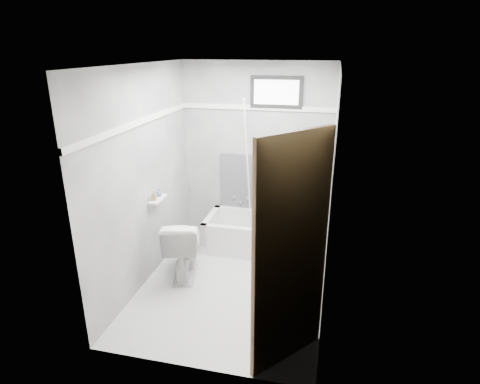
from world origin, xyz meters
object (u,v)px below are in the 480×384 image
(door, at_px, (322,279))
(soap_bottle_b, at_px, (159,192))
(office_chair, at_px, (284,204))
(bathtub, at_px, (262,234))
(soap_bottle_a, at_px, (154,196))
(toilet, at_px, (183,247))

(door, xyz_separation_m, soap_bottle_b, (-1.92, 1.51, -0.04))
(office_chair, xyz_separation_m, door, (0.54, -2.25, 0.35))
(bathtub, distance_m, soap_bottle_b, 1.51)
(bathtub, bearing_deg, door, -69.86)
(office_chair, relative_size, soap_bottle_a, 9.62)
(bathtub, xyz_separation_m, soap_bottle_a, (-1.11, -0.84, 0.76))
(office_chair, height_order, door, door)
(door, bearing_deg, office_chair, 103.54)
(door, bearing_deg, soap_bottle_b, 141.85)
(office_chair, distance_m, soap_bottle_a, 1.67)
(office_chair, bearing_deg, soap_bottle_a, -136.11)
(soap_bottle_b, bearing_deg, office_chair, 28.43)
(toilet, height_order, soap_bottle_a, soap_bottle_a)
(bathtub, xyz_separation_m, door, (0.81, -2.21, 0.79))
(bathtub, distance_m, door, 2.48)
(door, distance_m, soap_bottle_b, 2.44)
(soap_bottle_a, distance_m, soap_bottle_b, 0.14)
(toilet, bearing_deg, soap_bottle_a, -12.42)
(soap_bottle_a, bearing_deg, bathtub, 37.19)
(bathtub, height_order, toilet, toilet)
(door, bearing_deg, bathtub, 110.14)
(bathtub, xyz_separation_m, office_chair, (0.27, 0.04, 0.44))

